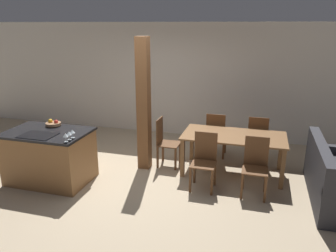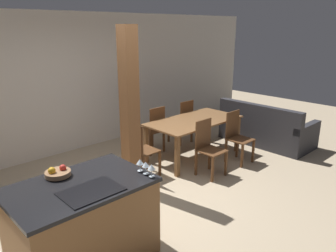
# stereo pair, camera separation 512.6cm
# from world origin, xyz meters

# --- Properties ---
(ground_plane) EXTENTS (16.00, 16.00, 0.00)m
(ground_plane) POSITION_xyz_m (0.00, 0.00, 0.00)
(ground_plane) COLOR tan
(wall_back) EXTENTS (11.20, 0.08, 2.70)m
(wall_back) POSITION_xyz_m (0.00, 2.62, 1.35)
(wall_back) COLOR silver
(wall_back) RESTS_ON ground_plane
(kitchen_island) EXTENTS (1.41, 0.93, 0.92)m
(kitchen_island) POSITION_xyz_m (-1.33, -0.54, 0.46)
(kitchen_island) COLOR olive
(kitchen_island) RESTS_ON ground_plane
(fruit_bowl) EXTENTS (0.27, 0.27, 0.11)m
(fruit_bowl) POSITION_xyz_m (-1.41, -0.23, 0.96)
(fruit_bowl) COLOR #99704C
(fruit_bowl) RESTS_ON kitchen_island
(wine_glass_near) EXTENTS (0.08, 0.08, 0.14)m
(wine_glass_near) POSITION_xyz_m (-0.70, -0.93, 1.03)
(wine_glass_near) COLOR silver
(wine_glass_near) RESTS_ON kitchen_island
(wine_glass_middle) EXTENTS (0.08, 0.08, 0.14)m
(wine_glass_middle) POSITION_xyz_m (-0.70, -0.83, 1.03)
(wine_glass_middle) COLOR silver
(wine_glass_middle) RESTS_ON kitchen_island
(wine_glass_far) EXTENTS (0.08, 0.08, 0.14)m
(wine_glass_far) POSITION_xyz_m (-0.70, -0.74, 1.03)
(wine_glass_far) COLOR silver
(wine_glass_far) RESTS_ON kitchen_island
(dining_table) EXTENTS (1.83, 0.94, 0.74)m
(dining_table) POSITION_xyz_m (1.71, 0.65, 0.65)
(dining_table) COLOR brown
(dining_table) RESTS_ON ground_plane
(dining_chair_near_left) EXTENTS (0.40, 0.40, 0.94)m
(dining_chair_near_left) POSITION_xyz_m (1.30, -0.04, 0.49)
(dining_chair_near_left) COLOR brown
(dining_chair_near_left) RESTS_ON ground_plane
(dining_chair_near_right) EXTENTS (0.40, 0.40, 0.94)m
(dining_chair_near_right) POSITION_xyz_m (2.12, -0.04, 0.49)
(dining_chair_near_right) COLOR brown
(dining_chair_near_right) RESTS_ON ground_plane
(dining_chair_far_left) EXTENTS (0.40, 0.40, 0.94)m
(dining_chair_far_left) POSITION_xyz_m (1.30, 1.34, 0.49)
(dining_chair_far_left) COLOR brown
(dining_chair_far_left) RESTS_ON ground_plane
(dining_chair_far_right) EXTENTS (0.40, 0.40, 0.94)m
(dining_chair_far_right) POSITION_xyz_m (2.12, 1.34, 0.49)
(dining_chair_far_right) COLOR brown
(dining_chair_far_right) RESTS_ON ground_plane
(dining_chair_head_end) EXTENTS (0.40, 0.40, 0.94)m
(dining_chair_head_end) POSITION_xyz_m (0.41, 0.65, 0.49)
(dining_chair_head_end) COLOR brown
(dining_chair_head_end) RESTS_ON ground_plane
(couch) EXTENTS (0.93, 1.87, 0.90)m
(couch) POSITION_xyz_m (3.40, 0.11, 0.29)
(couch) COLOR #2D2D33
(couch) RESTS_ON ground_plane
(timber_post) EXTENTS (0.22, 0.22, 2.45)m
(timber_post) POSITION_xyz_m (0.06, 0.45, 1.23)
(timber_post) COLOR brown
(timber_post) RESTS_ON ground_plane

